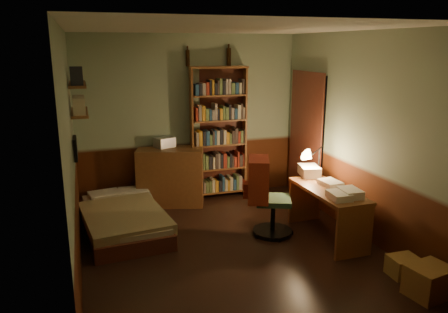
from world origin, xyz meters
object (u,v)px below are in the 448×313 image
object	(u,v)px
cardboard_box_a	(429,281)
cardboard_box_b	(403,266)
desk_lamp	(319,154)
dresser	(171,176)
bed	(123,211)
mini_stereo	(164,142)
bookshelf	(218,134)
desk	(327,213)
office_chair	(273,202)

from	to	relation	value
cardboard_box_a	cardboard_box_b	world-z (taller)	cardboard_box_a
desk_lamp	dresser	bearing A→B (deg)	125.21
bed	mini_stereo	world-z (taller)	mini_stereo
bed	dresser	distance (m)	1.15
bookshelf	dresser	bearing A→B (deg)	-167.63
bookshelf	desk	world-z (taller)	bookshelf
bed	mini_stereo	distance (m)	1.38
mini_stereo	dresser	bearing A→B (deg)	-89.97
office_chair	cardboard_box_a	distance (m)	2.04
mini_stereo	desk_lamp	distance (m)	2.36
mini_stereo	bookshelf	size ratio (longest dim) A/B	0.14
bed	desk_lamp	xyz separation A→B (m)	(2.67, -0.46, 0.69)
dresser	bookshelf	bearing A→B (deg)	23.33
bookshelf	mini_stereo	bearing A→B (deg)	-176.29
dresser	cardboard_box_a	xyz separation A→B (m)	(1.91, -3.38, -0.29)
cardboard_box_a	cardboard_box_b	xyz separation A→B (m)	(0.03, 0.40, -0.05)
mini_stereo	office_chair	bearing A→B (deg)	-81.55
bed	office_chair	world-z (taller)	office_chair
mini_stereo	bookshelf	distance (m)	0.87
desk_lamp	cardboard_box_b	world-z (taller)	desk_lamp
office_chair	cardboard_box_a	size ratio (longest dim) A/B	2.14
bookshelf	bed	bearing A→B (deg)	-145.15
mini_stereo	bookshelf	world-z (taller)	bookshelf
dresser	bookshelf	distance (m)	1.02
dresser	cardboard_box_b	world-z (taller)	dresser
mini_stereo	office_chair	world-z (taller)	mini_stereo
bookshelf	cardboard_box_a	xyz separation A→B (m)	(1.10, -3.46, -0.90)
desk	cardboard_box_a	xyz separation A→B (m)	(0.25, -1.51, -0.17)
dresser	desk_lamp	size ratio (longest dim) A/B	1.68
bookshelf	cardboard_box_a	size ratio (longest dim) A/B	5.09
bookshelf	desk	xyz separation A→B (m)	(0.85, -1.95, -0.73)
bookshelf	cardboard_box_b	xyz separation A→B (m)	(1.13, -3.06, -0.95)
mini_stereo	cardboard_box_a	world-z (taller)	mini_stereo
bookshelf	cardboard_box_a	distance (m)	3.74
mini_stereo	cardboard_box_a	xyz separation A→B (m)	(1.96, -3.50, -0.81)
desk	office_chair	bearing A→B (deg)	152.59
bed	cardboard_box_a	xyz separation A→B (m)	(2.72, -2.58, -0.11)
bookshelf	office_chair	xyz separation A→B (m)	(0.23, -1.64, -0.61)
bed	desk	world-z (taller)	desk
bookshelf	cardboard_box_b	world-z (taller)	bookshelf
bed	office_chair	xyz separation A→B (m)	(1.85, -0.76, 0.18)
bookshelf	desk_lamp	xyz separation A→B (m)	(1.05, -1.34, -0.10)
dresser	mini_stereo	xyz separation A→B (m)	(-0.06, 0.13, 0.52)
dresser	office_chair	xyz separation A→B (m)	(1.04, -1.55, -0.00)
desk_lamp	cardboard_box_a	size ratio (longest dim) A/B	1.44
desk_lamp	bookshelf	bearing A→B (deg)	107.37
mini_stereo	cardboard_box_b	world-z (taller)	mini_stereo
dresser	bookshelf	xyz separation A→B (m)	(0.81, 0.08, 0.61)
cardboard_box_a	bookshelf	bearing A→B (deg)	107.60
desk_lamp	cardboard_box_a	bearing A→B (deg)	-109.63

